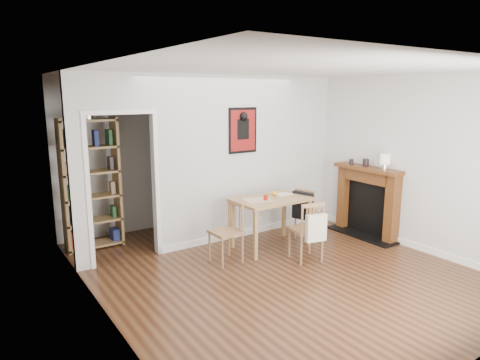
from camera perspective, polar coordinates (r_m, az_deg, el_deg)
ground at (r=5.93m, az=4.49°, el=-11.63°), size 5.20×5.20×0.00m
room_shell at (r=6.69m, az=-1.81°, el=2.65°), size 5.20×5.20×5.20m
dining_table at (r=6.49m, az=4.16°, el=-3.21°), size 1.14×0.72×0.78m
chair_left at (r=5.97m, az=-1.91°, el=-7.04°), size 0.44×0.44×0.86m
chair_right at (r=7.00m, az=9.18°, el=-4.32°), size 0.56×0.52×0.84m
chair_front at (r=6.12m, az=8.86°, el=-6.60°), size 0.51×0.56×0.87m
bookshelf at (r=6.79m, az=-19.25°, el=-0.61°), size 0.83×0.33×1.98m
fireplace at (r=7.37m, az=16.65°, el=-2.43°), size 0.45×1.25×1.16m
red_glass at (r=6.32m, az=3.43°, el=-2.35°), size 0.06×0.06×0.08m
orange_fruit at (r=6.60m, az=4.67°, el=-1.79°), size 0.08×0.08×0.08m
placemat at (r=6.34m, az=2.40°, el=-2.67°), size 0.45×0.38×0.00m
notebook at (r=6.70m, az=5.64°, el=-1.89°), size 0.27×0.20×0.01m
mantel_lamp at (r=6.99m, az=18.77°, el=2.53°), size 0.16×0.16×0.24m
ceramic_jar_a at (r=7.27m, az=16.44°, el=2.26°), size 0.10×0.10×0.12m
ceramic_jar_b at (r=7.38m, az=14.63°, el=2.39°), size 0.08×0.08×0.09m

